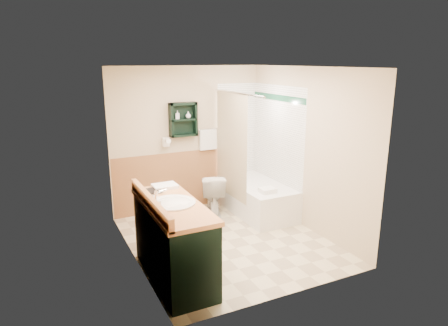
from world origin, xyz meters
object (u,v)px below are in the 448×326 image
(bathtub, at_px, (257,198))
(soap_bottle_a, at_px, (178,117))
(vanity_book, at_px, (146,184))
(soap_bottle_b, at_px, (188,116))
(hair_dryer, at_px, (166,142))
(toilet, at_px, (213,194))
(wall_shelf, at_px, (183,119))
(vanity, at_px, (174,241))

(bathtub, xyz_separation_m, soap_bottle_a, (-1.12, 0.65, 1.34))
(vanity_book, xyz_separation_m, soap_bottle_b, (1.15, 1.54, 0.57))
(hair_dryer, bearing_deg, soap_bottle_a, -8.38)
(hair_dryer, height_order, soap_bottle_b, soap_bottle_b)
(toilet, bearing_deg, soap_bottle_b, -30.51)
(hair_dryer, bearing_deg, wall_shelf, -4.76)
(vanity_book, relative_size, soap_bottle_a, 1.71)
(vanity, xyz_separation_m, soap_bottle_a, (0.80, 2.02, 1.13))
(hair_dryer, relative_size, toilet, 0.35)
(toilet, distance_m, soap_bottle_b, 1.35)
(vanity, distance_m, toilet, 2.11)
(soap_bottle_b, bearing_deg, hair_dryer, 175.55)
(wall_shelf, bearing_deg, vanity, -113.87)
(wall_shelf, height_order, hair_dryer, wall_shelf)
(bathtub, distance_m, soap_bottle_b, 1.77)
(vanity, bearing_deg, toilet, 53.27)
(hair_dryer, bearing_deg, bathtub, -27.04)
(vanity, distance_m, soap_bottle_b, 2.52)
(soap_bottle_b, bearing_deg, bathtub, -34.54)
(hair_dryer, xyz_separation_m, soap_bottle_b, (0.39, -0.03, 0.41))
(vanity, height_order, soap_bottle_a, soap_bottle_a)
(soap_bottle_a, bearing_deg, bathtub, -29.96)
(soap_bottle_a, bearing_deg, wall_shelf, 2.97)
(hair_dryer, bearing_deg, toilet, -28.64)
(hair_dryer, xyz_separation_m, vanity, (-0.59, -2.05, -0.74))
(toilet, relative_size, soap_bottle_a, 5.10)
(wall_shelf, bearing_deg, soap_bottle_b, -3.33)
(wall_shelf, relative_size, soap_bottle_b, 5.03)
(bathtub, height_order, soap_bottle_b, soap_bottle_b)
(vanity_book, bearing_deg, soap_bottle_b, 44.45)
(vanity, relative_size, vanity_book, 6.42)
(bathtub, height_order, soap_bottle_a, soap_bottle_a)
(soap_bottle_b, bearing_deg, vanity_book, -126.66)
(hair_dryer, relative_size, soap_bottle_b, 2.19)
(wall_shelf, bearing_deg, hair_dryer, 175.24)
(toilet, xyz_separation_m, vanity_book, (-1.42, -1.21, 0.71))
(hair_dryer, bearing_deg, vanity_book, -115.84)
(vanity, relative_size, soap_bottle_b, 13.39)
(vanity, height_order, toilet, vanity)
(bathtub, relative_size, vanity_book, 6.57)
(hair_dryer, xyz_separation_m, soap_bottle_a, (0.20, -0.03, 0.40))
(hair_dryer, bearing_deg, vanity, -106.20)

